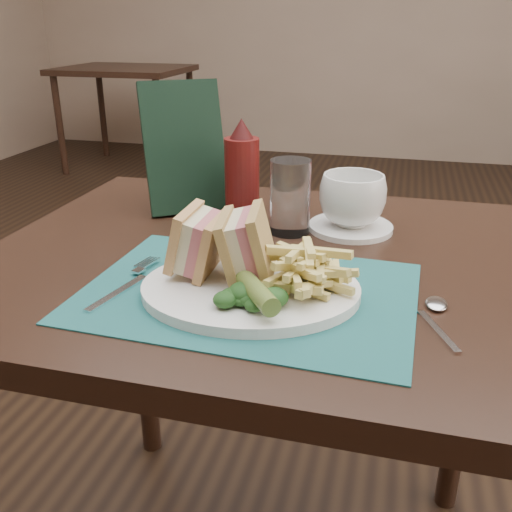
{
  "coord_description": "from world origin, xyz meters",
  "views": [
    {
      "loc": [
        0.21,
        -1.33,
        1.11
      ],
      "look_at": [
        0.02,
        -0.62,
        0.8
      ],
      "focal_mm": 40.0,
      "sensor_mm": 36.0,
      "label": 1
    }
  ],
  "objects_px": {
    "coffee_cup": "(352,200)",
    "check_presenter": "(184,148)",
    "table_bg_left": "(128,119)",
    "ketchup_bottle": "(242,169)",
    "sandwich_half_a": "(184,240)",
    "placemat": "(248,292)",
    "plate": "(250,289)",
    "saucer": "(350,227)",
    "table_main": "(261,437)",
    "sandwich_half_b": "(232,244)",
    "drinking_glass": "(290,197)"
  },
  "relations": [
    {
      "from": "placemat",
      "to": "plate",
      "type": "relative_size",
      "value": 1.51
    },
    {
      "from": "coffee_cup",
      "to": "ketchup_bottle",
      "type": "relative_size",
      "value": 0.63
    },
    {
      "from": "placemat",
      "to": "plate",
      "type": "bearing_deg",
      "value": -57.26
    },
    {
      "from": "sandwich_half_b",
      "to": "ketchup_bottle",
      "type": "bearing_deg",
      "value": 94.71
    },
    {
      "from": "saucer",
      "to": "check_presenter",
      "type": "height_order",
      "value": "check_presenter"
    },
    {
      "from": "coffee_cup",
      "to": "drinking_glass",
      "type": "xyz_separation_m",
      "value": [
        -0.1,
        -0.04,
        0.01
      ]
    },
    {
      "from": "saucer",
      "to": "ketchup_bottle",
      "type": "bearing_deg",
      "value": 174.26
    },
    {
      "from": "saucer",
      "to": "ketchup_bottle",
      "type": "distance_m",
      "value": 0.23
    },
    {
      "from": "saucer",
      "to": "ketchup_bottle",
      "type": "relative_size",
      "value": 0.81
    },
    {
      "from": "sandwich_half_a",
      "to": "ketchup_bottle",
      "type": "xyz_separation_m",
      "value": [
        0.0,
        0.3,
        0.03
      ]
    },
    {
      "from": "plate",
      "to": "coffee_cup",
      "type": "bearing_deg",
      "value": 60.34
    },
    {
      "from": "table_main",
      "to": "coffee_cup",
      "type": "relative_size",
      "value": 7.69
    },
    {
      "from": "coffee_cup",
      "to": "sandwich_half_b",
      "type": "bearing_deg",
      "value": -115.77
    },
    {
      "from": "saucer",
      "to": "drinking_glass",
      "type": "distance_m",
      "value": 0.13
    },
    {
      "from": "plate",
      "to": "saucer",
      "type": "bearing_deg",
      "value": 60.34
    },
    {
      "from": "table_bg_left",
      "to": "ketchup_bottle",
      "type": "xyz_separation_m",
      "value": [
        1.76,
        -3.01,
        0.47
      ]
    },
    {
      "from": "coffee_cup",
      "to": "check_presenter",
      "type": "xyz_separation_m",
      "value": [
        -0.33,
        0.04,
        0.07
      ]
    },
    {
      "from": "coffee_cup",
      "to": "drinking_glass",
      "type": "height_order",
      "value": "drinking_glass"
    },
    {
      "from": "saucer",
      "to": "check_presenter",
      "type": "bearing_deg",
      "value": 172.68
    },
    {
      "from": "table_bg_left",
      "to": "sandwich_half_b",
      "type": "height_order",
      "value": "sandwich_half_b"
    },
    {
      "from": "plate",
      "to": "drinking_glass",
      "type": "height_order",
      "value": "drinking_glass"
    },
    {
      "from": "table_bg_left",
      "to": "coffee_cup",
      "type": "relative_size",
      "value": 7.69
    },
    {
      "from": "table_main",
      "to": "ketchup_bottle",
      "type": "relative_size",
      "value": 4.84
    },
    {
      "from": "table_main",
      "to": "ketchup_bottle",
      "type": "xyz_separation_m",
      "value": [
        -0.08,
        0.17,
        0.47
      ]
    },
    {
      "from": "sandwich_half_b",
      "to": "sandwich_half_a",
      "type": "bearing_deg",
      "value": 166.06
    },
    {
      "from": "sandwich_half_a",
      "to": "placemat",
      "type": "bearing_deg",
      "value": -8.54
    },
    {
      "from": "sandwich_half_b",
      "to": "coffee_cup",
      "type": "relative_size",
      "value": 0.86
    },
    {
      "from": "coffee_cup",
      "to": "ketchup_bottle",
      "type": "height_order",
      "value": "ketchup_bottle"
    },
    {
      "from": "plate",
      "to": "saucer",
      "type": "xyz_separation_m",
      "value": [
        0.11,
        0.3,
        -0.0
      ]
    },
    {
      "from": "coffee_cup",
      "to": "ketchup_bottle",
      "type": "distance_m",
      "value": 0.21
    },
    {
      "from": "sandwich_half_a",
      "to": "coffee_cup",
      "type": "xyz_separation_m",
      "value": [
        0.21,
        0.28,
        -0.01
      ]
    },
    {
      "from": "table_main",
      "to": "table_bg_left",
      "type": "distance_m",
      "value": 3.67
    },
    {
      "from": "drinking_glass",
      "to": "placemat",
      "type": "bearing_deg",
      "value": -91.6
    },
    {
      "from": "placemat",
      "to": "plate",
      "type": "distance_m",
      "value": 0.01
    },
    {
      "from": "plate",
      "to": "ketchup_bottle",
      "type": "height_order",
      "value": "ketchup_bottle"
    },
    {
      "from": "sandwich_half_a",
      "to": "sandwich_half_b",
      "type": "relative_size",
      "value": 0.92
    },
    {
      "from": "sandwich_half_a",
      "to": "ketchup_bottle",
      "type": "distance_m",
      "value": 0.3
    },
    {
      "from": "table_main",
      "to": "plate",
      "type": "relative_size",
      "value": 3.0
    },
    {
      "from": "table_main",
      "to": "drinking_glass",
      "type": "bearing_deg",
      "value": 77.78
    },
    {
      "from": "table_main",
      "to": "ketchup_bottle",
      "type": "bearing_deg",
      "value": 115.5
    },
    {
      "from": "saucer",
      "to": "drinking_glass",
      "type": "bearing_deg",
      "value": -159.44
    },
    {
      "from": "table_main",
      "to": "saucer",
      "type": "bearing_deg",
      "value": 49.18
    },
    {
      "from": "table_bg_left",
      "to": "placemat",
      "type": "bearing_deg",
      "value": -60.71
    },
    {
      "from": "placemat",
      "to": "ketchup_bottle",
      "type": "height_order",
      "value": "ketchup_bottle"
    },
    {
      "from": "sandwich_half_b",
      "to": "plate",
      "type": "bearing_deg",
      "value": -34.33
    },
    {
      "from": "table_bg_left",
      "to": "sandwich_half_a",
      "type": "bearing_deg",
      "value": -61.91
    },
    {
      "from": "sandwich_half_a",
      "to": "coffee_cup",
      "type": "height_order",
      "value": "sandwich_half_a"
    },
    {
      "from": "plate",
      "to": "sandwich_half_a",
      "type": "xyz_separation_m",
      "value": [
        -0.1,
        0.02,
        0.06
      ]
    },
    {
      "from": "table_bg_left",
      "to": "placemat",
      "type": "height_order",
      "value": "placemat"
    },
    {
      "from": "table_main",
      "to": "table_bg_left",
      "type": "relative_size",
      "value": 1.0
    }
  ]
}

